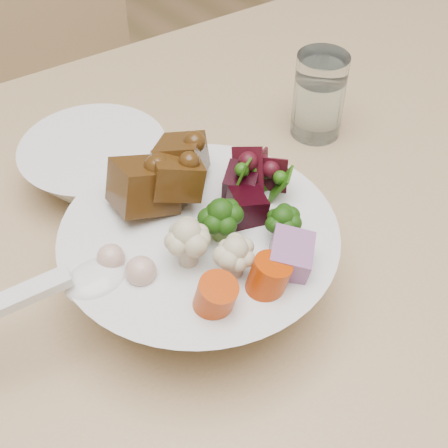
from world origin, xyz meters
The scene contains 6 objects.
dining_table centered at (0.21, 0.06, 0.66)m, with size 1.66×1.05×0.74m.
chair_far centered at (0.21, 0.74, 0.44)m, with size 0.39×0.39×0.79m.
food_bowl centered at (0.03, 0.08, 0.78)m, with size 0.25×0.25×0.13m.
soup_spoon centered at (-0.09, 0.09, 0.81)m, with size 0.15×0.07×0.03m.
water_glass centered at (0.28, 0.18, 0.79)m, with size 0.06×0.06×0.10m.
side_bowl centered at (0.03, 0.26, 0.77)m, with size 0.16×0.16×0.05m, color white, non-canonical shape.
Camera 1 is at (-0.19, -0.24, 1.20)m, focal length 50.00 mm.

